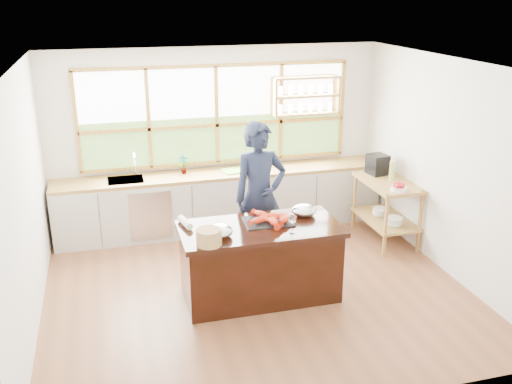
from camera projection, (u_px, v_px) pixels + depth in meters
name	position (u px, v px, depth m)	size (l,w,h in m)	color
ground_plane	(256.00, 288.00, 7.01)	(5.00, 5.00, 0.00)	brown
room_shell	(246.00, 139.00, 6.89)	(5.02, 4.52, 2.71)	silver
back_counter	(221.00, 200.00, 8.62)	(4.90, 0.63, 0.90)	beige
right_shelf_unit	(387.00, 201.00, 8.15)	(0.62, 1.10, 0.90)	#A1783E
island	(260.00, 262.00, 6.67)	(1.85, 0.90, 0.90)	black
cook	(260.00, 196.00, 7.27)	(0.71, 0.46, 1.94)	#171E34
potted_plant	(183.00, 164.00, 8.34)	(0.16, 0.11, 0.30)	slate
cutting_board	(236.00, 170.00, 8.52)	(0.40, 0.30, 0.01)	#65B542
espresso_machine	(377.00, 164.00, 8.34)	(0.26, 0.27, 0.29)	black
wine_bottle	(392.00, 171.00, 8.04)	(0.07, 0.07, 0.29)	#A2BA56
fruit_bowl	(399.00, 187.00, 7.67)	(0.22, 0.22, 0.11)	silver
slate_board	(268.00, 222.00, 6.64)	(0.55, 0.40, 0.02)	black
lobster_pile	(271.00, 218.00, 6.60)	(0.52, 0.48, 0.08)	#DB4B1F
mixing_bowl_left	(219.00, 231.00, 6.24)	(0.30, 0.30, 0.14)	silver
mixing_bowl_right	(304.00, 211.00, 6.83)	(0.29, 0.29, 0.14)	silver
wine_glass	(292.00, 220.00, 6.30)	(0.08, 0.08, 0.22)	silver
wicker_basket	(209.00, 237.00, 6.03)	(0.27, 0.27, 0.18)	tan
parchment_roll	(185.00, 222.00, 6.54)	(0.08, 0.08, 0.30)	white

